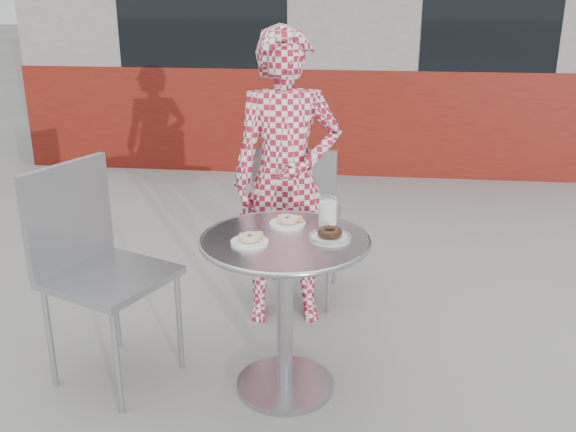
# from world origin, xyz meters

# --- Properties ---
(ground) EXTENTS (60.00, 60.00, 0.00)m
(ground) POSITION_xyz_m (0.00, 0.00, 0.00)
(ground) COLOR #9D9A95
(ground) RESTS_ON ground
(storefront) EXTENTS (6.02, 4.55, 3.00)m
(storefront) POSITION_xyz_m (-0.00, 5.56, 1.49)
(storefront) COLOR gray
(storefront) RESTS_ON ground
(bistro_table) EXTENTS (0.72, 0.72, 0.73)m
(bistro_table) POSITION_xyz_m (0.03, 0.03, 0.55)
(bistro_table) COLOR silver
(bistro_table) RESTS_ON ground
(chair_far) EXTENTS (0.46, 0.46, 0.93)m
(chair_far) POSITION_xyz_m (-0.01, 0.95, 0.29)
(chair_far) COLOR #9D9FA4
(chair_far) RESTS_ON ground
(chair_left) EXTENTS (0.62, 0.62, 0.99)m
(chair_left) POSITION_xyz_m (-0.76, 0.04, 0.30)
(chair_left) COLOR #9D9FA4
(chair_left) RESTS_ON ground
(seated_person) EXTENTS (0.63, 0.48, 1.55)m
(seated_person) POSITION_xyz_m (-0.05, 0.72, 0.77)
(seated_person) COLOR maroon
(seated_person) RESTS_ON ground
(plate_far) EXTENTS (0.16, 0.16, 0.04)m
(plate_far) POSITION_xyz_m (0.02, 0.19, 0.74)
(plate_far) COLOR white
(plate_far) RESTS_ON bistro_table
(plate_near) EXTENTS (0.15, 0.15, 0.04)m
(plate_near) POSITION_xyz_m (-0.11, -0.04, 0.74)
(plate_near) COLOR white
(plate_near) RESTS_ON bistro_table
(plate_checker) EXTENTS (0.18, 0.18, 0.05)m
(plate_checker) POSITION_xyz_m (0.21, 0.05, 0.74)
(plate_checker) COLOR white
(plate_checker) RESTS_ON bistro_table
(milk_cup) EXTENTS (0.08, 0.08, 0.13)m
(milk_cup) POSITION_xyz_m (0.19, 0.20, 0.79)
(milk_cup) COLOR white
(milk_cup) RESTS_ON bistro_table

